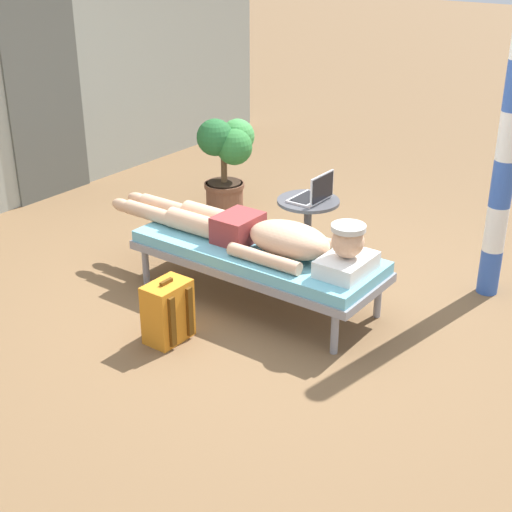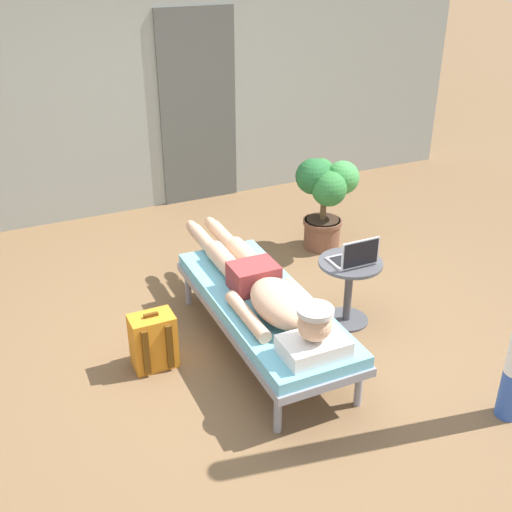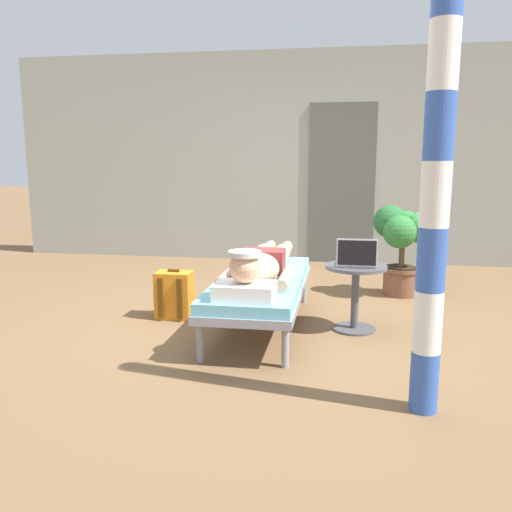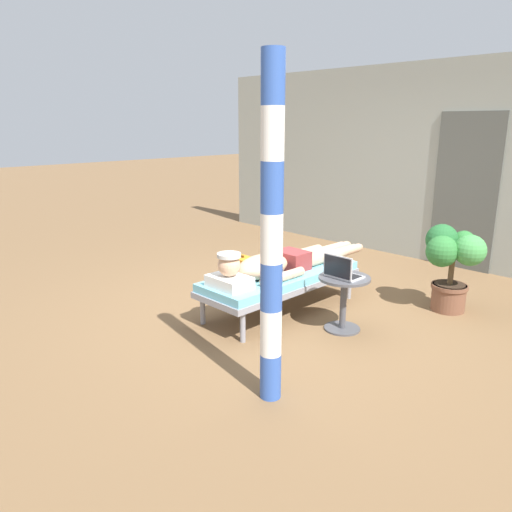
{
  "view_description": "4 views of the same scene",
  "coord_description": "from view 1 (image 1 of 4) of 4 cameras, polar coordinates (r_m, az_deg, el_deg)",
  "views": [
    {
      "loc": [
        -3.75,
        -2.8,
        2.5
      ],
      "look_at": [
        -0.21,
        -0.21,
        0.47
      ],
      "focal_mm": 51.93,
      "sensor_mm": 36.0,
      "label": 1
    },
    {
      "loc": [
        -1.61,
        -3.44,
        2.72
      ],
      "look_at": [
        0.02,
        0.08,
        0.7
      ],
      "focal_mm": 44.22,
      "sensor_mm": 36.0,
      "label": 2
    },
    {
      "loc": [
        0.65,
        -4.12,
        1.34
      ],
      "look_at": [
        -0.05,
        0.12,
        0.55
      ],
      "focal_mm": 37.27,
      "sensor_mm": 36.0,
      "label": 3
    },
    {
      "loc": [
        3.27,
        -3.59,
        1.9
      ],
      "look_at": [
        -0.23,
        -0.17,
        0.56
      ],
      "focal_mm": 34.37,
      "sensor_mm": 36.0,
      "label": 4
    }
  ],
  "objects": [
    {
      "name": "ground_plane",
      "position": [
        5.31,
        -0.46,
        -3.3
      ],
      "size": [
        40.0,
        40.0,
        0.0
      ],
      "primitive_type": "plane",
      "color": "brown"
    },
    {
      "name": "house_door_panel",
      "position": [
        7.28,
        -16.0,
        12.15
      ],
      "size": [
        0.84,
        0.03,
        2.04
      ],
      "primitive_type": "cube",
      "color": "#545651",
      "rests_on": "ground"
    },
    {
      "name": "lounge_chair",
      "position": [
        5.14,
        0.07,
        0.04
      ],
      "size": [
        0.67,
        1.81,
        0.42
      ],
      "color": "gray",
      "rests_on": "ground"
    },
    {
      "name": "person_reclining",
      "position": [
        5.05,
        0.41,
        1.72
      ],
      "size": [
        0.53,
        2.17,
        0.33
      ],
      "color": "white",
      "rests_on": "lounge_chair"
    },
    {
      "name": "side_table",
      "position": [
        5.73,
        4.01,
        2.78
      ],
      "size": [
        0.48,
        0.48,
        0.52
      ],
      "color": "#4C4C51",
      "rests_on": "ground"
    },
    {
      "name": "laptop",
      "position": [
        5.63,
        4.52,
        4.79
      ],
      "size": [
        0.31,
        0.24,
        0.23
      ],
      "color": "silver",
      "rests_on": "side_table"
    },
    {
      "name": "backpack",
      "position": [
        4.77,
        -6.84,
        -4.3
      ],
      "size": [
        0.3,
        0.26,
        0.42
      ],
      "color": "orange",
      "rests_on": "ground"
    },
    {
      "name": "potted_plant",
      "position": [
        6.67,
        -2.32,
        7.84
      ],
      "size": [
        0.62,
        0.57,
        0.9
      ],
      "color": "brown",
      "rests_on": "ground"
    },
    {
      "name": "porch_post",
      "position": [
        5.25,
        18.93,
        8.75
      ],
      "size": [
        0.15,
        0.15,
        2.33
      ],
      "color": "#3359B2",
      "rests_on": "ground"
    }
  ]
}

